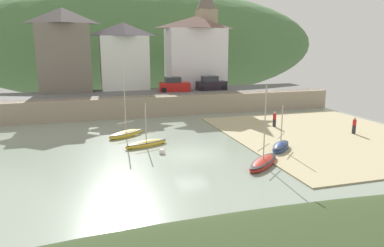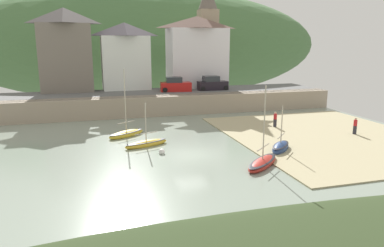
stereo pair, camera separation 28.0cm
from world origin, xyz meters
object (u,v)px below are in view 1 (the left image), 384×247
parked_car_near_slipway (174,85)px  waterfront_building_centre (124,56)px  person_near_water (275,118)px  church_with_spire (206,32)px  sailboat_far_left (146,144)px  mooring_buoy (162,152)px  parked_car_by_wall (211,84)px  waterfront_building_right (195,52)px  dinghy_open_wooden (126,134)px  sailboat_white_hull (281,147)px  waterfront_building_left (64,49)px  person_on_slipway (354,125)px  sailboat_nearest_shore (263,162)px

parked_car_near_slipway → waterfront_building_centre: bearing=149.8°
person_near_water → church_with_spire: bearing=90.2°
sailboat_far_left → mooring_buoy: bearing=-92.1°
parked_car_by_wall → person_near_water: 14.36m
waterfront_building_right → person_near_water: (3.09, -18.52, -6.57)m
dinghy_open_wooden → person_near_water: (15.50, -0.76, 0.72)m
sailboat_white_hull → mooring_buoy: (-9.66, 1.91, -0.14)m
waterfront_building_left → sailboat_far_left: waterfront_building_left is taller
waterfront_building_left → sailboat_white_hull: (17.64, -26.26, -7.65)m
waterfront_building_centre → parked_car_near_slipway: waterfront_building_centre is taller
waterfront_building_centre → parked_car_by_wall: waterfront_building_centre is taller
waterfront_building_left → dinghy_open_wooden: (5.83, -17.76, -7.68)m
church_with_spire → parked_car_by_wall: size_ratio=3.79×
person_on_slipway → mooring_buoy: person_on_slipway is taller
waterfront_building_centre → parked_car_near_slipway: size_ratio=2.15×
waterfront_building_right → dinghy_open_wooden: 22.86m
church_with_spire → parked_car_near_slipway: bearing=-130.9°
waterfront_building_centre → waterfront_building_right: 10.45m
waterfront_building_centre → waterfront_building_left: bearing=180.0°
dinghy_open_wooden → person_near_water: bearing=-36.4°
waterfront_building_right → parked_car_by_wall: waterfront_building_right is taller
dinghy_open_wooden → person_on_slipway: size_ratio=4.09×
waterfront_building_centre → waterfront_building_right: bearing=-0.0°
waterfront_building_right → person_near_water: 19.89m
waterfront_building_left → person_on_slipway: 36.65m
waterfront_building_left → waterfront_building_right: (18.25, -0.00, -0.39)m
waterfront_building_centre → parked_car_by_wall: size_ratio=2.21×
sailboat_nearest_shore → parked_car_by_wall: 25.41m
parked_car_by_wall → person_on_slipway: bearing=-68.0°
dinghy_open_wooden → waterfront_building_left: bearing=74.6°
dinghy_open_wooden → parked_car_near_slipway: (8.05, 13.26, 2.94)m
sailboat_far_left → parked_car_near_slipway: bearing=48.3°
waterfront_building_centre → sailboat_nearest_shore: 30.81m
dinghy_open_wooden → waterfront_building_right: bearing=21.4°
church_with_spire → person_near_water: bearing=-89.8°
person_on_slipway → sailboat_white_hull: bearing=-163.8°
waterfront_building_left → person_on_slipway: waterfront_building_left is taller
waterfront_building_centre → dinghy_open_wooden: bearing=-96.4°
waterfront_building_left → mooring_buoy: bearing=-71.8°
sailboat_white_hull → mooring_buoy: bearing=122.4°
sailboat_far_left → waterfront_building_left: bearing=87.9°
waterfront_building_centre → sailboat_white_hull: waterfront_building_centre is taller
waterfront_building_left → waterfront_building_centre: 7.86m
waterfront_building_right → dinghy_open_wooden: (-12.41, -17.76, -7.29)m
dinghy_open_wooden → parked_car_near_slipway: bearing=25.1°
parked_car_by_wall → waterfront_building_right: bearing=100.1°
waterfront_building_left → person_near_water: (21.33, -18.52, -6.96)m
waterfront_building_left → sailboat_white_hull: 32.55m
parked_car_by_wall → person_near_water: size_ratio=2.55×
mooring_buoy → dinghy_open_wooden: bearing=108.1°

